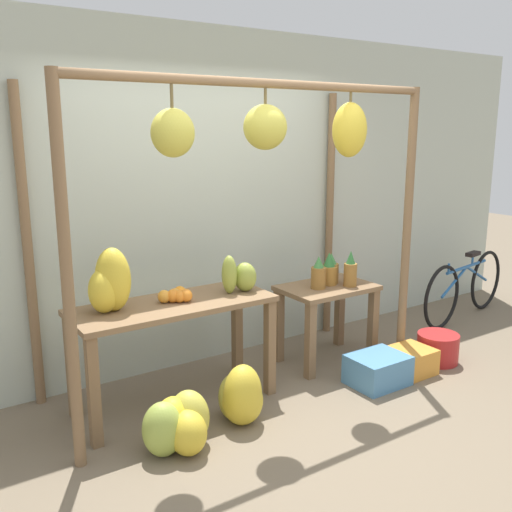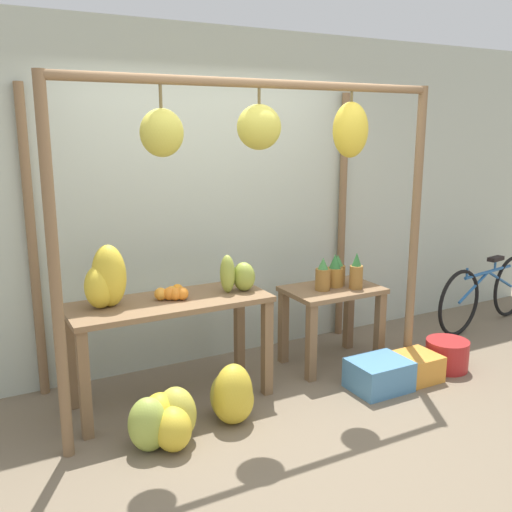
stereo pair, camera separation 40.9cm
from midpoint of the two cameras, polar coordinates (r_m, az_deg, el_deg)
ground_plane at (r=4.04m, az=1.74°, el=-16.91°), size 20.00×20.00×0.00m
shop_wall_back at (r=4.82m, az=-8.38°, el=5.49°), size 8.00×0.08×2.80m
stall_awning at (r=4.03m, az=-2.70°, el=8.51°), size 2.84×1.14×2.31m
display_table_main at (r=4.17m, az=-11.04°, el=-6.46°), size 1.45×0.57×0.78m
display_table_side at (r=4.92m, az=4.72°, el=-4.84°), size 0.80×0.53×0.68m
banana_pile_on_table at (r=3.98m, az=-17.31°, el=-2.69°), size 0.38×0.33×0.44m
orange_pile at (r=4.13m, az=-10.65°, el=-3.92°), size 0.24×0.20×0.09m
pineapple_cluster at (r=4.87m, az=5.18°, el=-1.59°), size 0.39×0.29×0.31m
banana_pile_ground_left at (r=3.79m, az=-11.20°, el=-16.32°), size 0.54×0.43×0.36m
banana_pile_ground_right at (r=4.03m, az=-4.55°, el=-13.98°), size 0.37×0.44×0.43m
fruit_crate_white at (r=4.66m, az=9.59°, el=-11.21°), size 0.44×0.36×0.24m
blue_bucket at (r=5.19m, az=15.56°, el=-8.88°), size 0.36×0.36×0.25m
parked_bicycle at (r=6.37m, az=18.49°, el=-2.95°), size 1.62×0.32×0.71m
papaya_pile at (r=4.28m, az=-4.49°, el=-2.03°), size 0.30×0.23×0.29m
fruit_crate_purple at (r=4.90m, az=12.66°, el=-10.30°), size 0.40×0.32×0.21m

